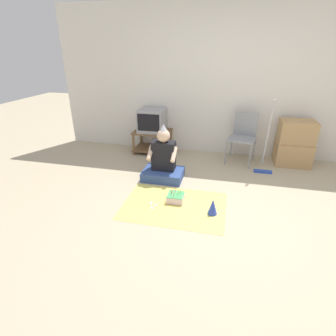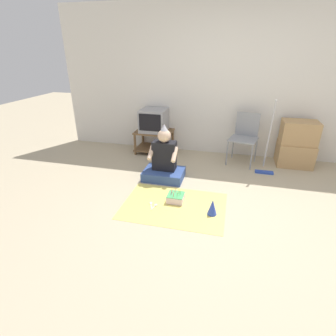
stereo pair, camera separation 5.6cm
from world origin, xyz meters
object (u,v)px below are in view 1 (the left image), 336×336
Objects in this scene: cardboard_box_stack at (294,144)px; party_hat_blue at (213,207)px; dust_mop at (265,152)px; birthday_cake at (176,197)px; person_seated at (163,162)px; tv at (152,120)px; folding_chair at (243,134)px.

party_hat_blue is at bearing -123.27° from cardboard_box_stack.
birthday_cake is (-1.19, -1.23, -0.27)m from dust_mop.
cardboard_box_stack is 2.26m from person_seated.
dust_mop reaches higher than party_hat_blue.
birthday_cake is (0.78, -1.66, -0.56)m from tv.
folding_chair reaches higher than tv.
dust_mop is (1.98, -0.43, -0.29)m from tv.
birthday_cake is at bearing -64.69° from tv.
tv is 2.49m from cardboard_box_stack.
dust_mop is at bearing -12.26° from tv.
person_seated is at bearing -140.91° from folding_chair.
tv reaches higher than party_hat_blue.
tv is 2.30m from party_hat_blue.
tv is at bearing 114.16° from person_seated.
cardboard_box_stack is 0.90× the size of person_seated.
person_seated is at bearing -152.96° from cardboard_box_stack.
tv is at bearing 124.55° from party_hat_blue.
person_seated is 0.73m from birthday_cake.
tv is at bearing 115.31° from birthday_cake.
person_seated is (0.46, -1.03, -0.36)m from tv.
person_seated is (-1.51, -0.61, -0.07)m from dust_mop.
dust_mop is at bearing -139.92° from cardboard_box_stack.
folding_chair is at bearing -3.18° from tv.
cardboard_box_stack is at bearing 56.73° from party_hat_blue.
birthday_cake is (-0.84, -1.57, -0.44)m from folding_chair.
cardboard_box_stack is at bearing -0.18° from tv.
tv is at bearing 167.74° from dust_mop.
dust_mop is 5.90× the size of party_hat_blue.
folding_chair is at bearing -174.44° from cardboard_box_stack.
person_seated is at bearing -65.84° from tv.
tv reaches higher than cardboard_box_stack.
party_hat_blue is at bearing -21.27° from birthday_cake.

